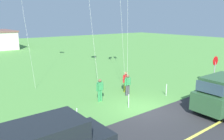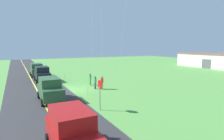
{
  "view_description": "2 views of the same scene",
  "coord_description": "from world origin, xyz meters",
  "px_view_note": "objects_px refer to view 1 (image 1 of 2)",
  "views": [
    {
      "loc": [
        -9.94,
        -9.46,
        5.6
      ],
      "look_at": [
        -0.27,
        2.98,
        2.03
      ],
      "focal_mm": 36.18,
      "sensor_mm": 36.0,
      "label": 1
    },
    {
      "loc": [
        22.29,
        -6.22,
        5.32
      ],
      "look_at": [
        2.09,
        4.27,
        2.42
      ],
      "focal_mm": 30.23,
      "sensor_mm": 36.0,
      "label": 2
    }
  ],
  "objects_px": {
    "person_adult_companion": "(128,84)",
    "person_child_watcher": "(100,89)",
    "stop_sign": "(215,65)",
    "person_adult_near": "(126,81)",
    "car_suv_foreground": "(224,93)"
  },
  "relations": [
    {
      "from": "person_adult_companion",
      "to": "person_child_watcher",
      "type": "relative_size",
      "value": 1.0
    },
    {
      "from": "car_suv_foreground",
      "to": "stop_sign",
      "type": "relative_size",
      "value": 1.72
    },
    {
      "from": "stop_sign",
      "to": "person_adult_near",
      "type": "height_order",
      "value": "stop_sign"
    },
    {
      "from": "stop_sign",
      "to": "person_child_watcher",
      "type": "xyz_separation_m",
      "value": [
        -9.82,
        2.88,
        -0.94
      ]
    },
    {
      "from": "stop_sign",
      "to": "person_adult_companion",
      "type": "height_order",
      "value": "stop_sign"
    },
    {
      "from": "stop_sign",
      "to": "person_adult_near",
      "type": "xyz_separation_m",
      "value": [
        -7.03,
        3.37,
        -0.94
      ]
    },
    {
      "from": "person_child_watcher",
      "to": "person_adult_companion",
      "type": "bearing_deg",
      "value": -52.45
    },
    {
      "from": "person_adult_companion",
      "to": "person_child_watcher",
      "type": "height_order",
      "value": "same"
    },
    {
      "from": "car_suv_foreground",
      "to": "person_adult_companion",
      "type": "height_order",
      "value": "car_suv_foreground"
    },
    {
      "from": "person_adult_companion",
      "to": "person_child_watcher",
      "type": "bearing_deg",
      "value": -169.04
    },
    {
      "from": "car_suv_foreground",
      "to": "person_child_watcher",
      "type": "bearing_deg",
      "value": 129.53
    },
    {
      "from": "car_suv_foreground",
      "to": "person_adult_companion",
      "type": "xyz_separation_m",
      "value": [
        -2.67,
        5.83,
        -0.29
      ]
    },
    {
      "from": "stop_sign",
      "to": "person_adult_companion",
      "type": "relative_size",
      "value": 1.6
    },
    {
      "from": "stop_sign",
      "to": "person_adult_near",
      "type": "relative_size",
      "value": 1.6
    },
    {
      "from": "car_suv_foreground",
      "to": "person_adult_near",
      "type": "xyz_separation_m",
      "value": [
        -2.22,
        6.56,
        -0.29
      ]
    }
  ]
}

